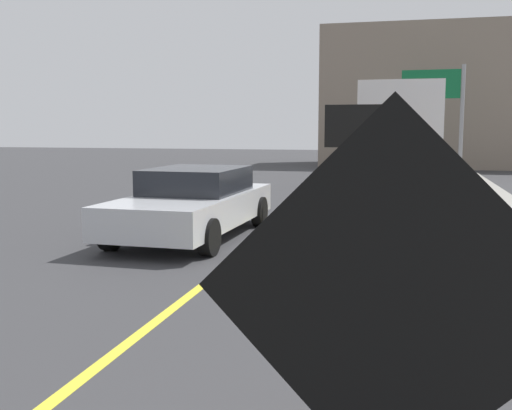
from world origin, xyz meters
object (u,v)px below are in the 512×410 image
(roadwork_sign, at_px, (389,310))
(traffic_cone_far_lane, at_px, (371,249))
(highway_guide_sign, at_px, (444,100))
(pickup_car, at_px, (194,202))
(arrow_board_trailer, at_px, (359,204))
(box_truck, at_px, (402,138))
(traffic_cone_curbside, at_px, (381,224))
(traffic_cone_near_sign, at_px, (337,385))
(traffic_cone_mid_lane, at_px, (372,296))

(roadwork_sign, height_order, traffic_cone_far_lane, roadwork_sign)
(highway_guide_sign, bearing_deg, roadwork_sign, -93.59)
(pickup_car, height_order, highway_guide_sign, highway_guide_sign)
(arrow_board_trailer, height_order, pickup_car, arrow_board_trailer)
(highway_guide_sign, bearing_deg, pickup_car, -108.07)
(box_truck, bearing_deg, traffic_cone_curbside, -92.01)
(highway_guide_sign, bearing_deg, traffic_cone_far_lane, -95.99)
(arrow_board_trailer, relative_size, traffic_cone_curbside, 3.75)
(box_truck, xyz_separation_m, highway_guide_sign, (1.77, 9.03, 1.57))
(roadwork_sign, xyz_separation_m, traffic_cone_near_sign, (-0.38, 1.74, -1.11))
(box_truck, bearing_deg, roadwork_sign, -89.70)
(box_truck, height_order, traffic_cone_near_sign, box_truck)
(pickup_car, xyz_separation_m, traffic_cone_curbside, (3.69, 0.31, -0.34))
(arrow_board_trailer, distance_m, traffic_cone_curbside, 2.06)
(box_truck, xyz_separation_m, traffic_cone_curbside, (-0.29, -8.28, -1.50))
(arrow_board_trailer, height_order, traffic_cone_near_sign, arrow_board_trailer)
(traffic_cone_mid_lane, height_order, traffic_cone_far_lane, traffic_cone_far_lane)
(box_truck, height_order, traffic_cone_mid_lane, box_truck)
(roadwork_sign, distance_m, highway_guide_sign, 26.77)
(highway_guide_sign, height_order, traffic_cone_curbside, highway_guide_sign)
(pickup_car, bearing_deg, traffic_cone_curbside, 4.78)
(traffic_cone_curbside, bearing_deg, highway_guide_sign, 83.22)
(pickup_car, distance_m, highway_guide_sign, 18.74)
(box_truck, xyz_separation_m, traffic_cone_far_lane, (-0.33, -10.92, -1.48))
(arrow_board_trailer, distance_m, box_truck, 6.51)
(pickup_car, distance_m, traffic_cone_mid_lane, 5.98)
(traffic_cone_far_lane, relative_size, traffic_cone_curbside, 1.07)
(arrow_board_trailer, relative_size, traffic_cone_far_lane, 3.52)
(arrow_board_trailer, bearing_deg, traffic_cone_near_sign, -86.62)
(traffic_cone_curbside, bearing_deg, pickup_car, -175.22)
(traffic_cone_mid_lane, bearing_deg, traffic_cone_near_sign, -92.27)
(traffic_cone_curbside, bearing_deg, traffic_cone_near_sign, -89.99)
(traffic_cone_near_sign, bearing_deg, roadwork_sign, -77.59)
(traffic_cone_near_sign, bearing_deg, arrow_board_trailer, 93.38)
(arrow_board_trailer, xyz_separation_m, box_truck, (0.86, 6.31, 1.37))
(arrow_board_trailer, xyz_separation_m, traffic_cone_near_sign, (0.57, -9.56, -0.12))
(traffic_cone_near_sign, bearing_deg, highway_guide_sign, 85.28)
(arrow_board_trailer, distance_m, traffic_cone_far_lane, 4.65)
(roadwork_sign, bearing_deg, box_truck, 90.30)
(highway_guide_sign, bearing_deg, traffic_cone_curbside, -96.78)
(roadwork_sign, xyz_separation_m, highway_guide_sign, (1.67, 26.64, 1.95))
(roadwork_sign, relative_size, traffic_cone_far_lane, 3.04)
(arrow_board_trailer, height_order, traffic_cone_curbside, arrow_board_trailer)
(traffic_cone_far_lane, bearing_deg, traffic_cone_mid_lane, -86.33)
(roadwork_sign, xyz_separation_m, arrow_board_trailer, (-0.95, 11.30, -0.99))
(pickup_car, xyz_separation_m, traffic_cone_near_sign, (3.69, -7.28, -0.34))
(box_truck, bearing_deg, traffic_cone_mid_lane, -90.80)
(traffic_cone_far_lane, bearing_deg, roadwork_sign, -86.39)
(pickup_car, height_order, traffic_cone_curbside, pickup_car)
(arrow_board_trailer, bearing_deg, roadwork_sign, -85.21)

